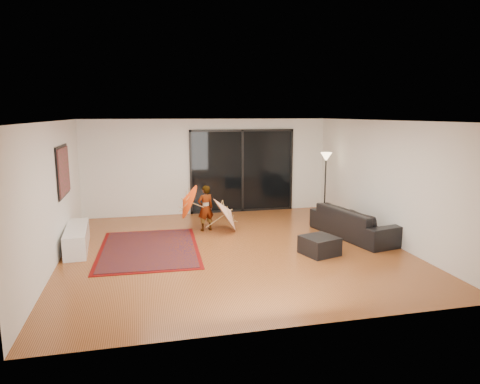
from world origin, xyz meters
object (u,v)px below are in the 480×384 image
object	(u,v)px
sofa	(354,222)
ottoman	(319,245)
child	(206,208)
media_console	(77,238)

from	to	relation	value
sofa	ottoman	xyz separation A→B (m)	(-1.31, -1.02, -0.16)
child	media_console	bearing A→B (deg)	0.60
sofa	ottoman	bearing A→B (deg)	115.60
media_console	ottoman	distance (m)	5.11
sofa	child	world-z (taller)	child
sofa	child	xyz separation A→B (m)	(-3.31, 1.32, 0.22)
sofa	ottoman	distance (m)	1.66
child	sofa	bearing A→B (deg)	142.16
ottoman	child	world-z (taller)	child
ottoman	child	size ratio (longest dim) A/B	0.57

